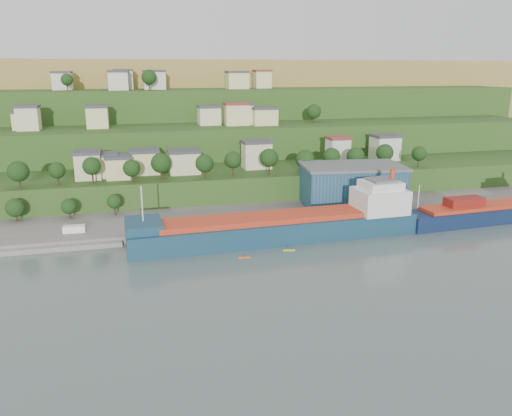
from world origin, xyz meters
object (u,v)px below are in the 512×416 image
object	(u,v)px
cargo_ship_far	(497,212)
kayak_orange	(244,257)
warehouse	(352,185)
caravan	(74,230)
cargo_ship_near	(285,227)

from	to	relation	value
cargo_ship_far	kayak_orange	size ratio (longest dim) A/B	19.58
warehouse	kayak_orange	world-z (taller)	warehouse
cargo_ship_far	warehouse	world-z (taller)	warehouse
caravan	warehouse	bearing A→B (deg)	6.36
caravan	kayak_orange	world-z (taller)	caravan
kayak_orange	cargo_ship_far	bearing A→B (deg)	15.41
cargo_ship_near	warehouse	distance (m)	35.72
cargo_ship_far	caravan	xyz separation A→B (m)	(-120.09, 12.20, 0.07)
cargo_ship_near	kayak_orange	distance (m)	17.60
kayak_orange	warehouse	bearing A→B (deg)	44.30
caravan	cargo_ship_near	bearing A→B (deg)	-12.77
cargo_ship_near	warehouse	world-z (taller)	cargo_ship_near
cargo_ship_far	caravan	size ratio (longest dim) A/B	10.26
caravan	kayak_orange	xyz separation A→B (m)	(40.50, -23.97, -2.28)
cargo_ship_near	warehouse	xyz separation A→B (m)	(28.38, 21.04, 5.29)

